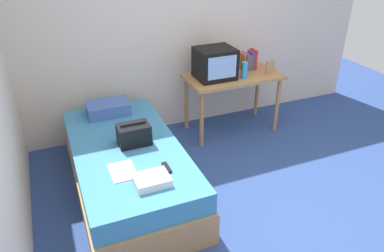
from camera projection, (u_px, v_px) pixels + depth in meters
ground_plane at (260, 213)px, 3.41m from camera, size 8.00×8.00×0.00m
wall_back at (180, 24)px, 4.41m from camera, size 5.20×0.10×2.60m
bed at (128, 168)px, 3.60m from camera, size 1.00×2.00×0.52m
desk at (233, 82)px, 4.52m from camera, size 1.16×0.60×0.74m
tv at (215, 63)px, 4.31m from camera, size 0.44×0.39×0.36m
water_bottle at (244, 70)px, 4.34m from camera, size 0.07×0.07×0.20m
book_row at (248, 61)px, 4.61m from camera, size 0.18×0.16×0.25m
picture_frame at (270, 67)px, 4.47m from camera, size 0.11×0.02×0.17m
pillow at (108, 108)px, 4.03m from camera, size 0.45×0.30×0.14m
handbag at (134, 134)px, 3.46m from camera, size 0.30×0.20×0.22m
magazine at (123, 171)px, 3.11m from camera, size 0.21×0.29×0.01m
remote_dark at (167, 168)px, 3.14m from camera, size 0.04×0.16×0.02m
folded_towel at (152, 180)px, 2.95m from camera, size 0.28×0.22×0.07m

